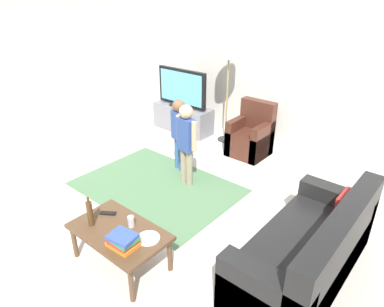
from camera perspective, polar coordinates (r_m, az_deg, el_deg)
name	(u,v)px	position (r m, az deg, el deg)	size (l,w,h in m)	color
ground	(161,216)	(4.42, -5.10, -10.24)	(7.80, 7.80, 0.00)	beige
wall_back	(285,68)	(6.17, 14.95, 13.49)	(6.00, 0.12, 2.70)	silver
wall_left	(22,72)	(6.23, -26.09, 11.86)	(0.12, 6.00, 2.70)	silver
area_rug	(157,187)	(5.00, -5.81, -5.45)	(2.20, 1.60, 0.01)	#4C724C
tv_stand	(183,119)	(6.80, -1.49, 5.77)	(1.20, 0.44, 0.50)	slate
tv	(182,88)	(6.60, -1.68, 10.64)	(1.10, 0.28, 0.71)	black
couch	(312,253)	(3.65, 19.05, -15.23)	(0.80, 1.80, 0.86)	black
armchair	(251,137)	(5.90, 9.72, 2.64)	(0.60, 0.60, 0.90)	#472319
floor_lamp	(229,55)	(6.03, 6.08, 15.81)	(0.36, 0.36, 1.78)	#262626
child_near_tv	(179,129)	(5.16, -2.17, 4.10)	(0.37, 0.20, 1.12)	#33598C
child_center	(186,138)	(4.75, -0.95, 2.57)	(0.39, 0.19, 1.19)	gray
coffee_table	(119,234)	(3.62, -11.85, -12.84)	(1.00, 0.60, 0.42)	#513823
book_stack	(123,240)	(3.35, -11.28, -13.79)	(0.30, 0.25, 0.15)	orange
bottle	(90,213)	(3.65, -16.41, -9.39)	(0.06, 0.06, 0.33)	#4C3319
tv_remote	(108,213)	(3.83, -13.63, -9.51)	(0.17, 0.05, 0.02)	black
soda_can	(131,222)	(3.58, -9.99, -10.96)	(0.07, 0.07, 0.12)	silver
plate	(149,238)	(3.44, -7.15, -13.65)	(0.22, 0.22, 0.02)	white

